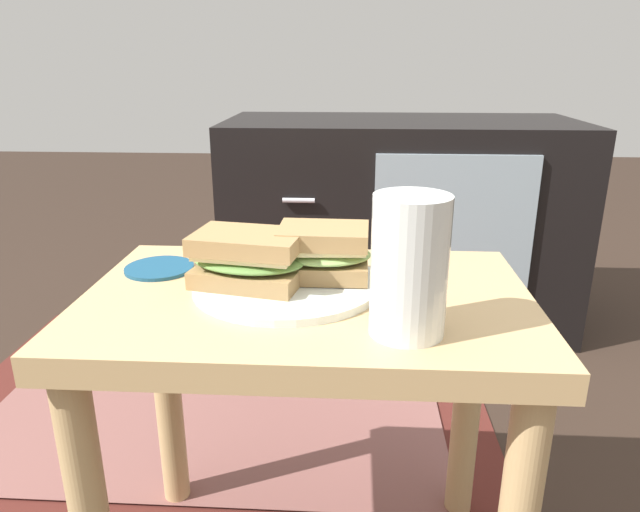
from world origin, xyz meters
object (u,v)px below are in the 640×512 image
Objects in this scene: sandwich_front at (248,259)px; coaster at (159,268)px; plate at (287,283)px; sandwich_back at (323,252)px; tv_cabinet at (398,222)px; beer_glass at (409,270)px.

coaster is at bearing 154.22° from sandwich_front.
plate is 0.06m from sandwich_back.
sandwich_back is 0.24m from coaster.
sandwich_back is at bearing -9.54° from coaster.
sandwich_back is at bearing 16.95° from plate.
coaster is at bearing -114.47° from tv_cabinet.
sandwich_front is (-0.26, -0.94, 0.21)m from tv_cabinet.
tv_cabinet reaches higher than sandwich_back.
tv_cabinet is 6.03× the size of sandwich_front.
tv_cabinet is at bearing 86.13° from beer_glass.
coaster is (-0.40, -0.88, 0.17)m from tv_cabinet.
coaster is (-0.14, 0.07, -0.04)m from sandwich_front.
sandwich_front is 0.16m from coaster.
tv_cabinet reaches higher than sandwich_front.
tv_cabinet is 0.97m from plate.
sandwich_back reaches higher than plate.
beer_glass reaches higher than sandwich_back.
sandwich_back is 0.81× the size of beer_glass.
plate is 0.06m from sandwich_front.
plate is at bearing -15.97° from coaster.
tv_cabinet is at bearing 79.62° from sandwich_back.
tv_cabinet is at bearing 65.53° from coaster.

